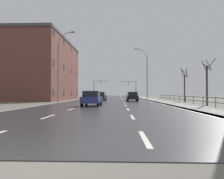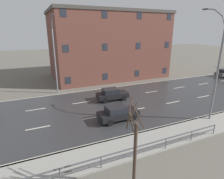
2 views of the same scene
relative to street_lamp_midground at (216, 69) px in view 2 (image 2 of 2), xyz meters
name	(u,v)px [view 2 (image 2 of 2)]	position (x,y,z in m)	size (l,w,h in m)	color
ground_plane	(204,90)	(-7.41, 8.05, -5.36)	(160.00, 160.00, 0.12)	#666056
street_lamp_midground	(216,69)	(0.00, 0.00, 0.00)	(2.78, 0.24, 10.88)	slate
street_lamp_left_bank	(55,58)	(-14.84, -13.07, -0.07)	(2.61, 0.24, 10.71)	slate
car_near_left	(112,94)	(-9.10, -6.92, -4.49)	(2.01, 4.19, 1.57)	black
car_near_right	(118,113)	(-3.53, -8.76, -4.49)	(1.89, 4.13, 1.57)	black
brick_building	(107,45)	(-22.75, -1.88, 0.85)	(13.16, 21.48, 12.27)	brown
bare_tree_mid	(135,149)	(4.40, -11.53, -2.82)	(1.13, 0.93, 5.39)	#423328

